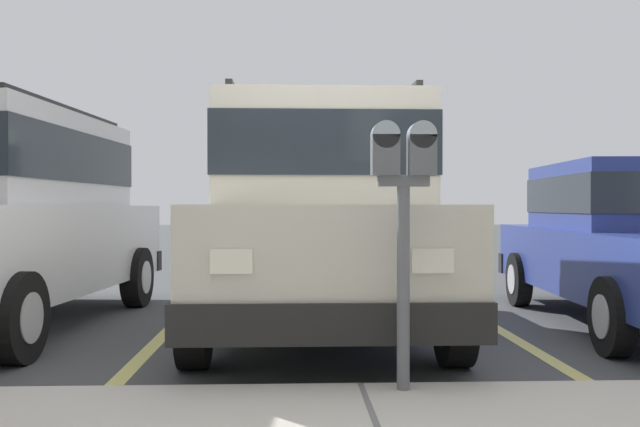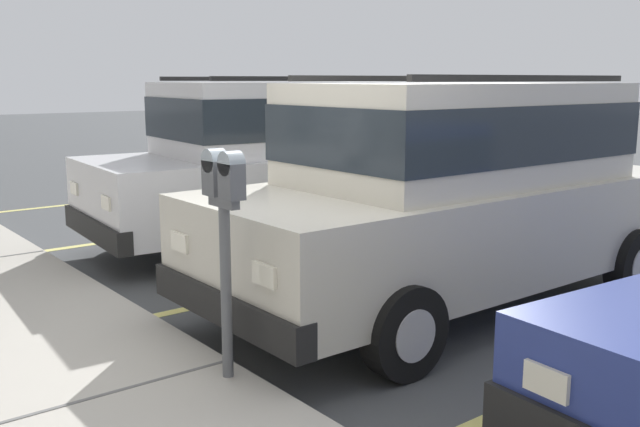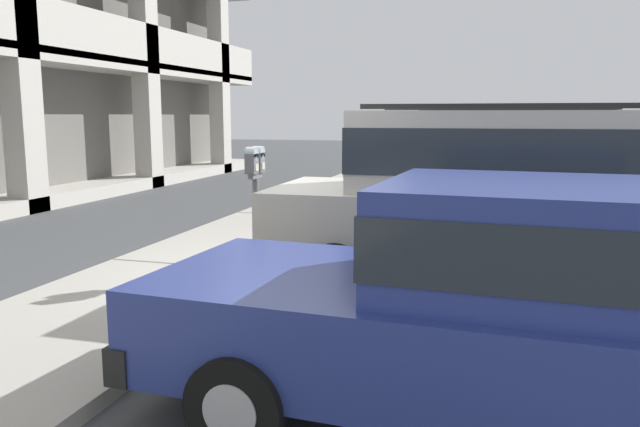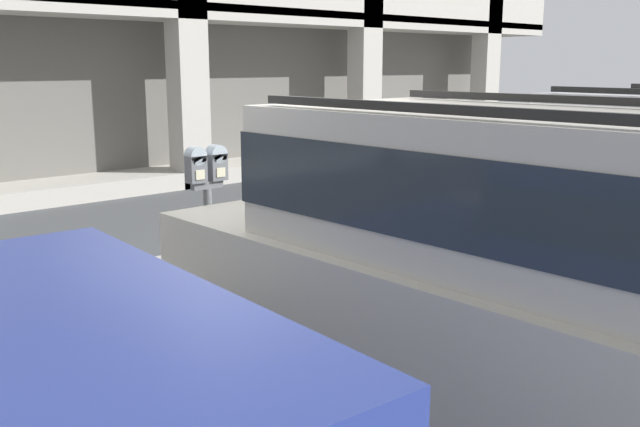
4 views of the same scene
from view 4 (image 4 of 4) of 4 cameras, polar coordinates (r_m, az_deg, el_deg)
name	(u,v)px [view 4 (image 4 of 4)]	position (r m, az deg, el deg)	size (l,w,h in m)	color
ground_plane	(257,340)	(6.12, -5.03, -10.05)	(80.00, 80.00, 0.10)	#444749
sidewalk	(176,292)	(7.10, -11.46, -6.16)	(40.00, 2.20, 0.12)	#ADA89E
parking_stall_lines	(501,335)	(6.24, 14.30, -9.43)	(12.09, 4.80, 0.01)	#DBD16B
silver_suv	(496,258)	(4.41, 13.91, -3.49)	(2.03, 4.79, 2.03)	beige
parking_meter_near	(207,191)	(5.93, -9.01, 1.81)	(0.35, 0.12, 1.46)	#595B60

